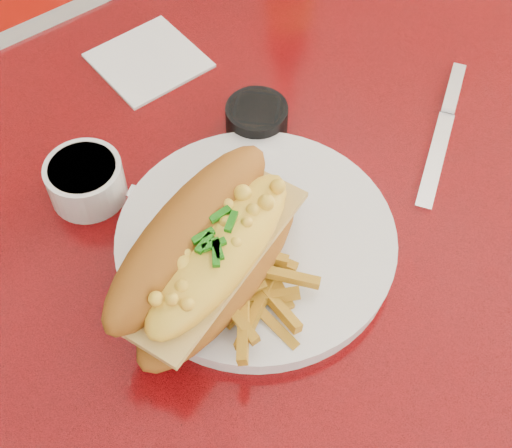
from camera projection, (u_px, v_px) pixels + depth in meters
diner_table at (258, 291)px, 0.86m from camera, size 1.23×0.83×0.77m
booth_bench_far at (22, 102)px, 1.49m from camera, size 1.20×0.51×0.90m
dinner_plate at (256, 241)px, 0.69m from camera, size 0.28×0.28×0.02m
mac_hoagie at (209, 252)px, 0.63m from camera, size 0.25×0.18×0.10m
fries_pile at (229, 281)px, 0.64m from camera, size 0.14×0.13×0.04m
fork at (183, 206)px, 0.71m from camera, size 0.08×0.11×0.00m
gravy_ramekin at (86, 180)px, 0.72m from camera, size 0.09×0.09×0.04m
sauce_cup_right at (257, 118)px, 0.78m from camera, size 0.09×0.09×0.03m
knife at (446, 120)px, 0.80m from camera, size 0.19×0.14×0.01m
paper_napkin at (148, 60)px, 0.86m from camera, size 0.12×0.12×0.00m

